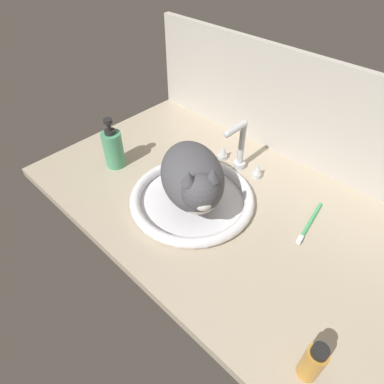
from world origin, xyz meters
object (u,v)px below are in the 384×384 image
(sink_basin, at_px, (192,198))
(faucet, at_px, (239,151))
(soap_pump_bottle, at_px, (113,148))
(amber_bottle, at_px, (313,362))
(cat, at_px, (193,178))
(toothbrush, at_px, (309,224))

(sink_basin, bearing_deg, faucet, 90.00)
(faucet, xyz_separation_m, soap_pump_bottle, (-0.31, -0.27, -0.01))
(faucet, relative_size, amber_bottle, 1.63)
(sink_basin, distance_m, amber_bottle, 0.53)
(cat, xyz_separation_m, amber_bottle, (0.48, -0.18, -0.06))
(cat, relative_size, amber_bottle, 3.06)
(sink_basin, xyz_separation_m, faucet, (-0.00, 0.22, 0.06))
(amber_bottle, bearing_deg, toothbrush, 118.54)
(sink_basin, height_order, cat, cat)
(faucet, relative_size, soap_pump_bottle, 1.03)
(amber_bottle, distance_m, soap_pump_bottle, 0.82)
(cat, xyz_separation_m, toothbrush, (0.29, 0.17, -0.10))
(faucet, relative_size, toothbrush, 0.99)
(faucet, height_order, soap_pump_bottle, faucet)
(toothbrush, bearing_deg, cat, -149.34)
(sink_basin, relative_size, cat, 1.09)
(toothbrush, bearing_deg, sink_basin, -152.07)
(amber_bottle, bearing_deg, cat, 159.63)
(sink_basin, xyz_separation_m, cat, (0.01, -0.01, 0.09))
(cat, height_order, soap_pump_bottle, cat)
(cat, height_order, amber_bottle, cat)
(cat, relative_size, toothbrush, 1.87)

